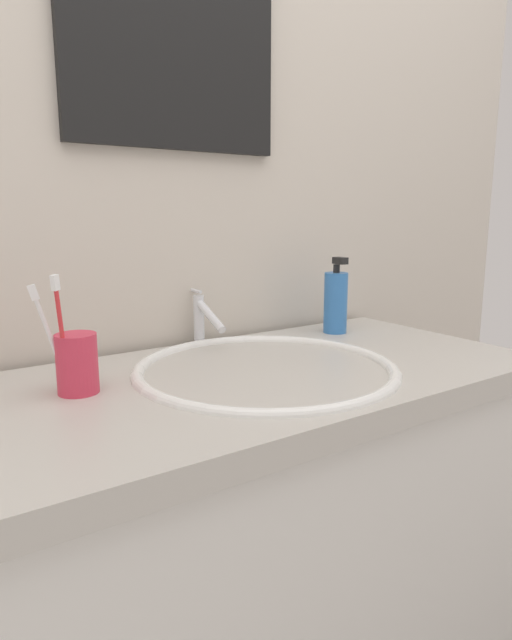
{
  "coord_description": "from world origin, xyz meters",
  "views": [
    {
      "loc": [
        -0.53,
        -0.8,
        1.2
      ],
      "look_at": [
        0.03,
        0.03,
        1.0
      ],
      "focal_mm": 30.38,
      "sensor_mm": 36.0,
      "label": 1
    }
  ],
  "objects_px": {
    "toothbrush_white": "(48,332)",
    "toothbrush_cup": "(77,364)",
    "soap_dispenser": "(336,301)",
    "faucet": "(203,317)",
    "toothbrush_red": "(61,328)"
  },
  "relations": [
    {
      "from": "toothbrush_white",
      "to": "toothbrush_red",
      "type": "bearing_deg",
      "value": -60.08
    },
    {
      "from": "toothbrush_red",
      "to": "soap_dispenser",
      "type": "bearing_deg",
      "value": 9.86
    },
    {
      "from": "toothbrush_white",
      "to": "toothbrush_cup",
      "type": "bearing_deg",
      "value": -12.32
    },
    {
      "from": "toothbrush_white",
      "to": "faucet",
      "type": "bearing_deg",
      "value": 24.48
    },
    {
      "from": "soap_dispenser",
      "to": "toothbrush_white",
      "type": "bearing_deg",
      "value": -172.31
    },
    {
      "from": "faucet",
      "to": "toothbrush_red",
      "type": "distance_m",
      "value": 0.41
    },
    {
      "from": "soap_dispenser",
      "to": "toothbrush_cup",
      "type": "bearing_deg",
      "value": -171.12
    },
    {
      "from": "toothbrush_cup",
      "to": "toothbrush_red",
      "type": "distance_m",
      "value": 0.07
    },
    {
      "from": "faucet",
      "to": "toothbrush_white",
      "type": "relative_size",
      "value": 0.83
    },
    {
      "from": "toothbrush_white",
      "to": "soap_dispenser",
      "type": "relative_size",
      "value": 0.95
    },
    {
      "from": "toothbrush_cup",
      "to": "soap_dispenser",
      "type": "xyz_separation_m",
      "value": [
        0.66,
        0.1,
        0.03
      ]
    },
    {
      "from": "faucet",
      "to": "toothbrush_cup",
      "type": "distance_m",
      "value": 0.37
    },
    {
      "from": "toothbrush_white",
      "to": "soap_dispenser",
      "type": "distance_m",
      "value": 0.7
    },
    {
      "from": "toothbrush_cup",
      "to": "toothbrush_red",
      "type": "relative_size",
      "value": 0.51
    },
    {
      "from": "faucet",
      "to": "toothbrush_white",
      "type": "distance_m",
      "value": 0.41
    }
  ]
}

